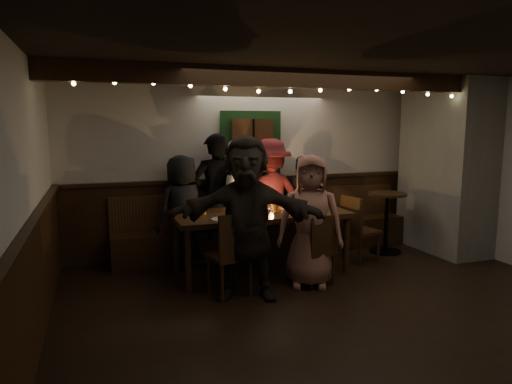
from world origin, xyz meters
name	(u,v)px	position (x,y,z in m)	size (l,w,h in m)	color
room	(359,187)	(1.07, 1.42, 1.07)	(6.02, 5.01, 2.62)	black
dining_table	(261,217)	(-0.42, 1.40, 0.74)	(2.28, 0.98, 0.99)	black
chair_near_left	(233,250)	(-1.01, 0.68, 0.55)	(0.51, 0.51, 0.98)	black
chair_near_right	(320,246)	(0.08, 0.68, 0.50)	(0.46, 0.46, 0.88)	black
chair_end	(357,225)	(1.02, 1.37, 0.53)	(0.51, 0.51, 0.95)	black
high_top	(387,215)	(1.72, 1.66, 0.58)	(0.58, 0.58, 0.92)	black
person_a	(183,210)	(-1.32, 2.10, 0.77)	(0.75, 0.49, 1.54)	black
person_b	(215,198)	(-0.85, 2.13, 0.91)	(0.67, 0.44, 1.83)	black
person_c	(235,200)	(-0.55, 2.12, 0.86)	(0.84, 0.65, 1.72)	beige
person_d	(270,197)	(0.00, 2.14, 0.87)	(1.13, 0.65, 1.74)	maroon
person_e	(303,205)	(0.52, 2.11, 0.74)	(0.87, 0.36, 1.48)	black
person_f	(247,218)	(-0.87, 0.62, 0.92)	(1.71, 0.54, 1.84)	black
person_g	(310,221)	(-0.03, 0.73, 0.80)	(0.78, 0.51, 1.60)	#9D6555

